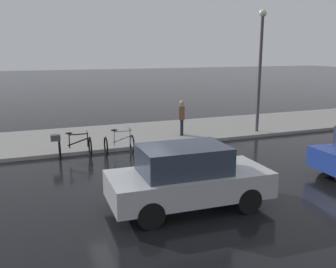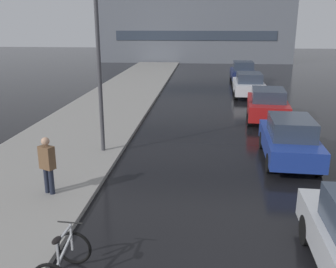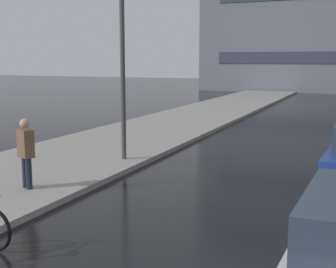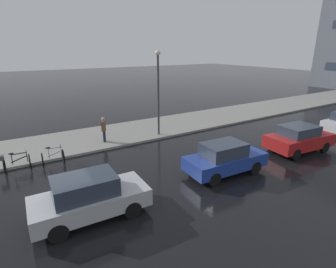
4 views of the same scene
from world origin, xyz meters
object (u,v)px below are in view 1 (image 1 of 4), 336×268
(bicycle_second, at_px, (119,144))
(car_silver, at_px, (187,177))
(bicycle_nearest, at_px, (71,145))
(streetlamp, at_px, (260,59))
(pedestrian, at_px, (182,117))

(bicycle_second, height_order, car_silver, car_silver)
(bicycle_nearest, distance_m, bicycle_second, 1.79)
(car_silver, bearing_deg, bicycle_nearest, -159.41)
(bicycle_second, bearing_deg, bicycle_nearest, -95.22)
(car_silver, distance_m, streetlamp, 9.75)
(bicycle_second, distance_m, car_silver, 5.54)
(bicycle_nearest, relative_size, bicycle_second, 1.30)
(pedestrian, distance_m, streetlamp, 4.48)
(bicycle_nearest, bearing_deg, car_silver, 20.59)
(pedestrian, bearing_deg, car_silver, -22.53)
(bicycle_nearest, bearing_deg, streetlamp, 96.10)
(bicycle_nearest, xyz_separation_m, bicycle_second, (0.16, 1.78, -0.10))
(bicycle_nearest, relative_size, pedestrian, 0.83)
(car_silver, xyz_separation_m, pedestrian, (-7.14, 2.96, 0.17))
(bicycle_second, xyz_separation_m, car_silver, (5.52, 0.35, 0.41))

